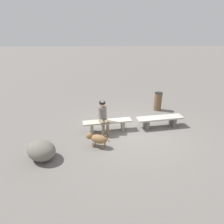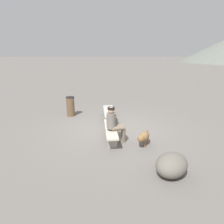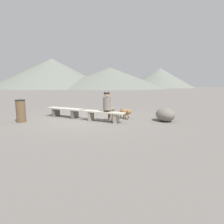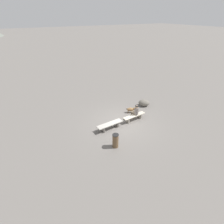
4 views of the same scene
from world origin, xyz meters
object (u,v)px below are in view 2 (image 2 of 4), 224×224
seated_person (114,122)px  trash_bin (71,106)px  bench_left (109,113)px  bench_right (111,131)px  boulder (172,165)px  dog (144,137)px

seated_person → trash_bin: size_ratio=1.34×
bench_left → seated_person: size_ratio=1.57×
bench_right → boulder: boulder is taller
bench_left → seated_person: bearing=0.5°
dog → boulder: bearing=41.2°
bench_left → bench_right: bench_right is taller
bench_left → boulder: 4.49m
dog → boulder: 1.70m
boulder → seated_person: bearing=-145.1°
bench_right → trash_bin: size_ratio=2.07×
bench_left → dog: size_ratio=2.53×
bench_left → dog: dog is taller
trash_bin → bench_left: bearing=71.4°
bench_left → trash_bin: 1.90m
dog → boulder: (1.65, 0.41, -0.02)m
seated_person → dog: seated_person is taller
seated_person → boulder: size_ratio=1.32×
trash_bin → bench_right: bearing=34.2°
bench_right → dog: size_ratio=2.49×
bench_right → boulder: size_ratio=2.04×
bench_right → trash_bin: (-2.73, -1.85, 0.14)m
bench_right → dog: bearing=62.8°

